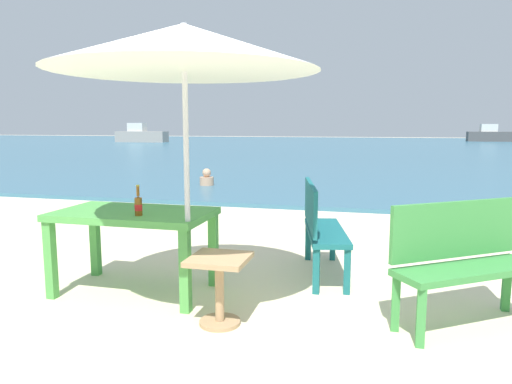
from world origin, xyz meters
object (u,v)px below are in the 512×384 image
Objects in this scene: beer_bottle_amber at (138,205)px; boat_fishing_trawler at (492,135)px; swimmer_person at (207,179)px; side_table_wood at (219,280)px; patio_umbrella at (184,48)px; boat_ferry at (141,135)px; bench_green_left at (463,256)px; picnic_table_green at (134,223)px; bench_teal_center at (319,223)px.

boat_fishing_trawler reaches higher than beer_bottle_amber.
beer_bottle_amber is 0.65× the size of swimmer_person.
side_table_wood is at bearing -104.47° from boat_fishing_trawler.
boat_fishing_trawler is (11.51, 43.15, -1.48)m from patio_umbrella.
swimmer_person is (-2.86, 7.40, -0.11)m from side_table_wood.
side_table_wood is 0.12× the size of boat_ferry.
boat_fishing_trawler is (14.04, 35.93, 0.40)m from swimmer_person.
bench_green_left reaches higher than swimmer_person.
picnic_table_green is 1.12× the size of bench_teal_center.
bench_teal_center is 1.05× the size of bench_green_left.
boat_fishing_trawler reaches higher than swimmer_person.
swimmer_person is (-3.46, 5.99, -0.30)m from bench_teal_center.
boat_ferry reaches higher than bench_teal_center.
bench_green_left is 39.35m from boat_ferry.
side_table_wood reaches higher than swimmer_person.
beer_bottle_amber is at bearing -74.02° from swimmer_person.
bench_teal_center is 3.05× the size of swimmer_person.
boat_ferry is 1.06× the size of boat_fishing_trawler.
picnic_table_green reaches higher than side_table_wood.
bench_teal_center is 6.93m from swimmer_person.
boat_fishing_trawler is (12.17, 42.84, -0.01)m from picnic_table_green.
side_table_wood is at bearing -20.30° from beer_bottle_amber.
patio_umbrella reaches higher than side_table_wood.
swimmer_person is (-2.54, 7.22, -1.88)m from patio_umbrella.
boat_ferry is (-18.85, 33.97, 0.32)m from side_table_wood.
bench_teal_center is at bearing 142.49° from bench_green_left.
side_table_wood is 44.75m from boat_fishing_trawler.
boat_ferry is (-15.99, 26.58, 0.44)m from swimmer_person.
picnic_table_green is at bearing -74.79° from swimmer_person.
swimmer_person is 0.10× the size of boat_fishing_trawler.
beer_bottle_amber is at bearing -142.46° from bench_teal_center.
patio_umbrella reaches higher than boat_ferry.
beer_bottle_amber reaches higher than swimmer_person.
swimmer_person is 31.02m from boat_ferry.
picnic_table_green is 3.41× the size of swimmer_person.
side_table_wood is at bearing -68.85° from swimmer_person.
boat_fishing_trawler is at bearing 74.40° from beer_bottle_amber.
patio_umbrella is at bearing -61.27° from boat_ferry.
side_table_wood is (0.33, -0.18, -1.76)m from patio_umbrella.
beer_bottle_amber reaches higher than bench_green_left.
bench_green_left is 0.26× the size of boat_ferry.
side_table_wood is 0.13× the size of boat_fishing_trawler.
beer_bottle_amber is 1.37m from patio_umbrella.
patio_umbrella reaches higher than bench_green_left.
side_table_wood is at bearing -60.98° from boat_ferry.
side_table_wood is 0.43× the size of bench_teal_center.
patio_umbrella is at bearing 150.75° from side_table_wood.
boat_ferry reaches higher than beer_bottle_amber.
patio_umbrella is 0.51× the size of boat_ferry.
beer_bottle_amber is 2.66m from bench_green_left.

